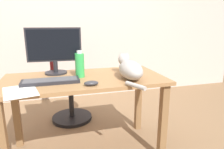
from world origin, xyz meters
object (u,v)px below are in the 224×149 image
office_chair (66,90)px  monitor (54,49)px  water_bottle (80,65)px  keyboard (51,81)px  cat (130,69)px  computer_mouse (91,83)px

office_chair → monitor: bearing=-102.1°
monitor → office_chair: bearing=77.9°
water_bottle → monitor: bearing=137.5°
keyboard → office_chair: bearing=79.4°
monitor → keyboard: bearing=-98.2°
monitor → cat: (0.60, -0.33, -0.15)m
keyboard → cat: size_ratio=0.72×
office_chair → computer_mouse: bearing=-81.1°
cat → computer_mouse: size_ratio=5.57×
computer_mouse → keyboard: bearing=152.0°
monitor → water_bottle: size_ratio=2.11×
computer_mouse → water_bottle: 0.29m
cat → office_chair: bearing=121.6°
keyboard → computer_mouse: (0.29, -0.16, 0.00)m
monitor → water_bottle: monitor is taller
office_chair → cat: (0.50, -0.81, 0.41)m
keyboard → cat: cat is taller
office_chair → water_bottle: size_ratio=3.94×
computer_mouse → monitor: bearing=118.7°
keyboard → water_bottle: (0.24, 0.12, 0.09)m
keyboard → computer_mouse: computer_mouse is taller
monitor → computer_mouse: bearing=-61.3°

